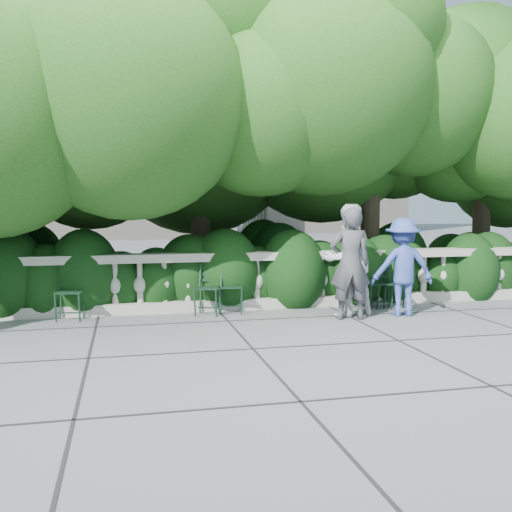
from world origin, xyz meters
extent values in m
plane|color=#5A5E62|center=(0.00, 0.00, 0.00)|extent=(90.00, 90.00, 0.00)
cube|color=#9E998E|center=(0.00, 1.80, 0.09)|extent=(12.00, 0.32, 0.18)
cube|color=#9E998E|center=(0.00, 1.80, 0.93)|extent=(12.00, 0.36, 0.14)
cylinder|color=#3F3023|center=(-4.00, 3.40, 1.40)|extent=(0.40, 0.40, 2.80)
ellipsoid|color=#163A10|center=(-4.00, 2.96, 3.68)|extent=(5.28, 5.28, 3.96)
cylinder|color=#3F3023|center=(-0.50, 4.00, 1.70)|extent=(0.40, 0.40, 3.40)
ellipsoid|color=#163A10|center=(-0.50, 3.48, 4.44)|extent=(6.24, 6.24, 4.68)
cylinder|color=#3F3023|center=(3.00, 3.30, 1.50)|extent=(0.40, 0.40, 3.00)
ellipsoid|color=#163A10|center=(3.00, 2.84, 3.92)|extent=(5.52, 5.52, 4.14)
cylinder|color=#3F3023|center=(6.00, 3.80, 1.30)|extent=(0.40, 0.40, 2.60)
ellipsoid|color=#163A10|center=(6.00, 3.40, 3.40)|extent=(4.80, 4.80, 3.60)
cube|color=#A09684|center=(12.00, 32.00, 16.00)|extent=(10.00, 8.00, 32.00)
imported|color=#403F45|center=(1.43, 0.53, 0.89)|extent=(0.71, 0.53, 1.78)
imported|color=silver|center=(1.50, 0.82, 0.92)|extent=(0.99, 0.83, 1.83)
imported|color=#344A9C|center=(2.39, 0.64, 0.80)|extent=(1.10, 0.72, 1.61)
camera|label=1|loc=(-2.05, -7.88, 1.80)|focal=40.00mm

